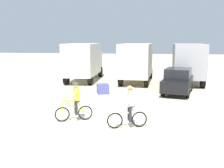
% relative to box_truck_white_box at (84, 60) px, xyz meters
% --- Properties ---
extents(ground_plane, '(120.00, 120.00, 0.00)m').
position_rel_box_truck_white_box_xyz_m(ground_plane, '(3.68, -11.73, -1.87)').
color(ground_plane, beige).
extents(box_truck_white_box, '(2.59, 6.82, 3.35)m').
position_rel_box_truck_white_box_xyz_m(box_truck_white_box, '(0.00, 0.00, 0.00)').
color(box_truck_white_box, white).
rests_on(box_truck_white_box, ground).
extents(box_truck_cream_rv, '(2.73, 6.87, 3.35)m').
position_rel_box_truck_white_box_xyz_m(box_truck_cream_rv, '(4.77, -0.17, 0.00)').
color(box_truck_cream_rv, beige).
rests_on(box_truck_cream_rv, ground).
extents(box_truck_grey_hauler, '(2.60, 6.83, 3.35)m').
position_rel_box_truck_white_box_xyz_m(box_truck_grey_hauler, '(9.06, 0.15, 0.00)').
color(box_truck_grey_hauler, '#9E9EA3').
rests_on(box_truck_grey_hauler, ground).
extents(sedan_parked, '(2.60, 4.48, 1.76)m').
position_rel_box_truck_white_box_xyz_m(sedan_parked, '(7.87, -4.73, -0.99)').
color(sedan_parked, black).
rests_on(sedan_parked, ground).
extents(cyclist_orange_shirt, '(1.61, 0.81, 1.82)m').
position_rel_box_truck_white_box_xyz_m(cyclist_orange_shirt, '(2.68, -11.86, -1.03)').
color(cyclist_orange_shirt, black).
rests_on(cyclist_orange_shirt, ground).
extents(cyclist_cowboy_hat, '(1.66, 0.71, 1.82)m').
position_rel_box_truck_white_box_xyz_m(cyclist_cowboy_hat, '(5.19, -12.47, -1.03)').
color(cyclist_cowboy_hat, black).
rests_on(cyclist_cowboy_hat, ground).
extents(supply_crate, '(0.98, 0.97, 0.68)m').
position_rel_box_truck_white_box_xyz_m(supply_crate, '(2.77, -5.58, -1.54)').
color(supply_crate, '#4C5199').
rests_on(supply_crate, ground).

